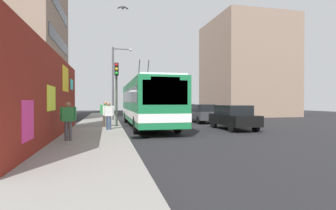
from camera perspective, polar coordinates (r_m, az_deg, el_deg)
The scene contains 16 objects.
ground_plane at distance 17.18m, azimuth -9.81°, elevation -5.33°, with size 80.00×80.00×0.00m, color #232326.
sidewalk_slab at distance 17.16m, azimuth -15.17°, elevation -5.10°, with size 48.00×3.20×0.15m, color gray.
graffiti_wall at distance 13.11m, azimuth -23.57°, elevation 1.64°, with size 13.64×0.32×4.05m.
building_far_left at distance 29.72m, azimuth -29.98°, elevation 17.77°, with size 11.50×7.55×21.15m.
building_far_right at distance 36.80m, azimuth 16.47°, elevation 7.59°, with size 10.42×9.40×12.48m.
city_bus at distance 18.90m, azimuth -4.64°, elevation 0.71°, with size 12.58×2.68×5.03m.
parked_car_black at distance 17.56m, azimuth 13.94°, elevation -2.49°, with size 4.11×1.79×1.58m.
parked_car_dark_gray at distance 23.02m, azimuth 7.22°, elevation -1.73°, with size 4.31×1.73×1.58m.
parked_car_silver at distance 28.17m, azimuth 3.41°, elevation -1.28°, with size 4.61×1.86×1.58m.
parked_car_white at distance 33.32m, azimuth 0.82°, elevation -0.98°, with size 4.27×1.77×1.58m.
pedestrian_near_wall at distance 12.00m, azimuth -20.81°, elevation -2.65°, with size 0.22×0.66×1.64m.
pedestrian_at_curb at distance 15.99m, azimuth -12.75°, elevation -1.86°, with size 0.22×0.66×1.62m.
pedestrian_midblock at distance 17.76m, azimuth -13.45°, elevation -1.49°, with size 0.22×0.67×1.67m.
traffic_light at distance 18.02m, azimuth -11.10°, elevation 4.58°, with size 0.49×0.28×4.28m.
street_lamp at distance 24.66m, azimuth -11.37°, elevation 5.74°, with size 0.44×1.82×6.66m.
curbside_puddle at distance 13.36m, azimuth -6.29°, elevation -7.05°, with size 1.11×1.11×0.00m, color black.
Camera 1 is at (-17.06, 0.94, 1.80)m, focal length 28.12 mm.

